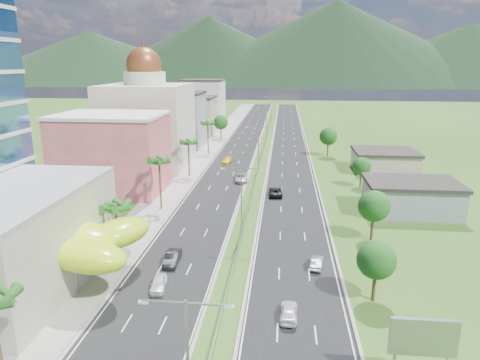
% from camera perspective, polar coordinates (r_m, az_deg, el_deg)
% --- Properties ---
extents(ground, '(500.00, 500.00, 0.00)m').
position_cam_1_polar(ground, '(54.52, -0.86, -12.10)').
color(ground, '#2D5119').
rests_on(ground, ground).
extents(road_left, '(11.00, 260.00, 0.04)m').
position_cam_1_polar(road_left, '(140.90, 0.39, 5.14)').
color(road_left, black).
rests_on(road_left, ground).
extents(road_right, '(11.00, 260.00, 0.04)m').
position_cam_1_polar(road_right, '(140.29, 6.52, 5.00)').
color(road_right, black).
rests_on(road_right, ground).
extents(sidewalk_left, '(7.00, 260.00, 0.12)m').
position_cam_1_polar(sidewalk_left, '(142.11, -3.44, 5.22)').
color(sidewalk_left, gray).
rests_on(sidewalk_left, ground).
extents(median_guardrail, '(0.10, 216.06, 0.76)m').
position_cam_1_polar(median_guardrail, '(122.62, 3.08, 3.85)').
color(median_guardrail, gray).
rests_on(median_guardrail, ground).
extents(streetlight_median_a, '(6.04, 0.25, 11.00)m').
position_cam_1_polar(streetlight_median_a, '(30.04, -6.97, -22.58)').
color(streetlight_median_a, gray).
rests_on(streetlight_median_a, ground).
extents(streetlight_median_b, '(6.04, 0.25, 11.00)m').
position_cam_1_polar(streetlight_median_b, '(61.14, 0.21, -2.13)').
color(streetlight_median_b, gray).
rests_on(streetlight_median_b, ground).
extents(streetlight_median_c, '(6.04, 0.25, 11.00)m').
position_cam_1_polar(streetlight_median_c, '(99.89, 2.49, 4.78)').
color(streetlight_median_c, gray).
rests_on(streetlight_median_c, ground).
extents(streetlight_median_d, '(6.04, 0.25, 11.00)m').
position_cam_1_polar(streetlight_median_d, '(144.30, 3.58, 8.06)').
color(streetlight_median_d, gray).
rests_on(streetlight_median_d, ground).
extents(streetlight_median_e, '(6.04, 0.25, 11.00)m').
position_cam_1_polar(streetlight_median_e, '(188.99, 4.17, 9.79)').
color(streetlight_median_e, gray).
rests_on(streetlight_median_e, ground).
extents(lime_canopy, '(18.00, 15.00, 7.40)m').
position_cam_1_polar(lime_canopy, '(54.84, -22.84, -7.47)').
color(lime_canopy, '#B2DD15').
rests_on(lime_canopy, ground).
extents(pink_shophouse, '(20.00, 15.00, 15.00)m').
position_cam_1_polar(pink_shophouse, '(88.62, -16.67, 3.26)').
color(pink_shophouse, '#B94C58').
rests_on(pink_shophouse, ground).
extents(domed_building, '(20.00, 20.00, 28.70)m').
position_cam_1_polar(domed_building, '(109.27, -12.28, 7.81)').
color(domed_building, '#BCB59C').
rests_on(domed_building, ground).
extents(midrise_grey, '(16.00, 15.00, 16.00)m').
position_cam_1_polar(midrise_grey, '(133.24, -8.48, 7.85)').
color(midrise_grey, gray).
rests_on(midrise_grey, ground).
extents(midrise_beige, '(16.00, 15.00, 13.00)m').
position_cam_1_polar(midrise_beige, '(154.67, -6.46, 8.40)').
color(midrise_beige, '#9C9780').
rests_on(midrise_beige, ground).
extents(midrise_white, '(16.00, 15.00, 18.00)m').
position_cam_1_polar(midrise_white, '(176.82, -4.90, 10.12)').
color(midrise_white, silver).
rests_on(midrise_white, ground).
extents(billboard, '(5.20, 0.35, 6.20)m').
position_cam_1_polar(billboard, '(38.19, 23.26, -18.93)').
color(billboard, gray).
rests_on(billboard, ground).
extents(shed_near, '(15.00, 10.00, 5.00)m').
position_cam_1_polar(shed_near, '(79.62, 21.85, -2.27)').
color(shed_near, gray).
rests_on(shed_near, ground).
extents(shed_far, '(14.00, 12.00, 4.40)m').
position_cam_1_polar(shed_far, '(108.29, 18.69, 2.35)').
color(shed_far, '#9C9780').
rests_on(shed_far, ground).
extents(palm_tree_b, '(3.60, 3.60, 8.10)m').
position_cam_1_polar(palm_tree_b, '(57.28, -16.27, -3.67)').
color(palm_tree_b, '#47301C').
rests_on(palm_tree_b, ground).
extents(palm_tree_c, '(3.60, 3.60, 9.60)m').
position_cam_1_polar(palm_tree_c, '(75.04, -10.74, 2.30)').
color(palm_tree_c, '#47301C').
rests_on(palm_tree_c, ground).
extents(palm_tree_d, '(3.60, 3.60, 8.60)m').
position_cam_1_polar(palm_tree_d, '(97.02, -6.90, 4.84)').
color(palm_tree_d, '#47301C').
rests_on(palm_tree_d, ground).
extents(palm_tree_e, '(3.60, 3.60, 9.40)m').
position_cam_1_polar(palm_tree_e, '(121.08, -4.32, 7.37)').
color(palm_tree_e, '#47301C').
rests_on(palm_tree_e, ground).
extents(leafy_tree_lfar, '(4.90, 4.90, 8.05)m').
position_cam_1_polar(leafy_tree_lfar, '(145.90, -2.57, 7.69)').
color(leafy_tree_lfar, '#47301C').
rests_on(leafy_tree_lfar, ground).
extents(leafy_tree_ra, '(4.20, 4.20, 6.90)m').
position_cam_1_polar(leafy_tree_ra, '(48.70, 17.73, -10.15)').
color(leafy_tree_ra, '#47301C').
rests_on(leafy_tree_ra, ground).
extents(leafy_tree_rb, '(4.55, 4.55, 7.47)m').
position_cam_1_polar(leafy_tree_rb, '(64.63, 17.43, -3.35)').
color(leafy_tree_rb, '#47301C').
rests_on(leafy_tree_rb, ground).
extents(leafy_tree_rc, '(3.85, 3.85, 6.33)m').
position_cam_1_polar(leafy_tree_rc, '(91.88, 15.91, 1.74)').
color(leafy_tree_rc, '#47301C').
rests_on(leafy_tree_rc, ground).
extents(leafy_tree_rd, '(4.90, 4.90, 8.05)m').
position_cam_1_polar(leafy_tree_rd, '(120.25, 11.70, 5.73)').
color(leafy_tree_rd, '#47301C').
rests_on(leafy_tree_rd, ground).
extents(mountain_ridge, '(860.00, 140.00, 90.00)m').
position_cam_1_polar(mountain_ridge, '(501.58, 12.36, 12.21)').
color(mountain_ridge, black).
rests_on(mountain_ridge, ground).
extents(car_white_near_left, '(2.17, 4.25, 1.39)m').
position_cam_1_polar(car_white_near_left, '(51.22, -10.80, -13.39)').
color(car_white_near_left, white).
rests_on(car_white_near_left, road_left).
extents(car_dark_left, '(1.82, 4.81, 1.57)m').
position_cam_1_polar(car_dark_left, '(56.79, -9.00, -10.19)').
color(car_dark_left, black).
rests_on(car_dark_left, road_left).
extents(car_silver_mid_left, '(3.27, 6.06, 1.62)m').
position_cam_1_polar(car_silver_mid_left, '(93.32, 0.17, 0.31)').
color(car_silver_mid_left, '#A6AAAE').
rests_on(car_silver_mid_left, road_left).
extents(car_yellow_far_left, '(2.67, 5.25, 1.46)m').
position_cam_1_polar(car_yellow_far_left, '(110.39, -1.74, 2.64)').
color(car_yellow_far_left, yellow).
rests_on(car_yellow_far_left, road_left).
extents(car_white_near_right, '(1.83, 4.33, 1.46)m').
position_cam_1_polar(car_white_near_right, '(45.67, 6.54, -17.01)').
color(car_white_near_right, white).
rests_on(car_white_near_right, road_right).
extents(car_silver_right, '(1.98, 4.11, 1.30)m').
position_cam_1_polar(car_silver_right, '(56.06, 10.19, -10.75)').
color(car_silver_right, '#94979B').
rests_on(car_silver_right, road_right).
extents(car_dark_far_right, '(2.85, 5.71, 1.55)m').
position_cam_1_polar(car_dark_far_right, '(83.72, 4.76, -1.55)').
color(car_dark_far_right, black).
rests_on(car_dark_far_right, road_right).
extents(motorcycle, '(0.70, 1.78, 1.11)m').
position_cam_1_polar(motorcycle, '(51.40, -15.95, -13.81)').
color(motorcycle, black).
rests_on(motorcycle, road_left).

